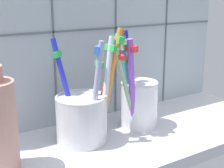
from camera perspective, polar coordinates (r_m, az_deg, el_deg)
The scene contains 4 objects.
counter_slab at distance 57.36cm, azimuth 1.30°, elevation -10.06°, with size 64.00×22.00×2.00cm, color silver.
tile_wall_back at distance 62.08cm, azimuth -4.97°, elevation 12.46°, with size 64.00×2.20×45.00cm.
toothbrush_cup_left at distance 54.29cm, azimuth -4.85°, elevation -5.06°, with size 11.83×8.33×18.36cm.
toothbrush_cup_right at distance 59.84cm, azimuth 4.32°, elevation -2.57°, with size 10.16×9.28×17.41cm.
Camera 1 is at (-29.24, -42.66, 25.80)cm, focal length 53.68 mm.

